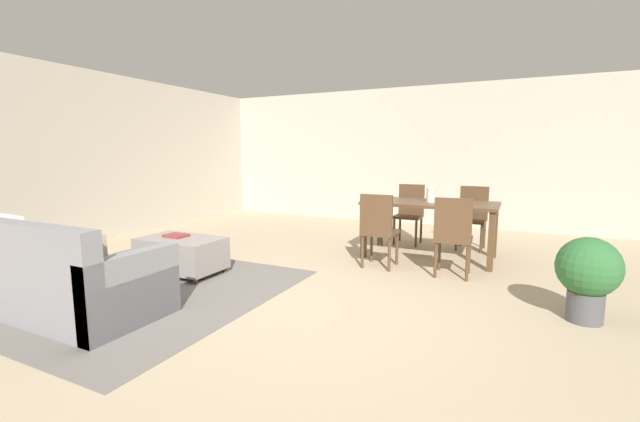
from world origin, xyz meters
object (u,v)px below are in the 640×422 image
Objects in this scene: dining_table at (430,209)px; book_on_ottoman at (176,236)px; dining_chair_far_left at (410,210)px; vase_centerpiece at (431,195)px; couch at (55,278)px; ottoman_table at (181,253)px; potted_plant at (588,273)px; dining_chair_far_right at (472,214)px; dining_chair_near_left at (378,227)px; dining_chair_near_right at (453,233)px.

book_on_ottoman is (-2.55, -2.02, -0.23)m from dining_table.
vase_centerpiece is at bearing -60.09° from dining_chair_far_left.
couch is 1.37m from ottoman_table.
dining_table is 2.29m from potted_plant.
couch is 4.61m from potted_plant.
dining_chair_far_right reaches higher than dining_table.
couch is 5.23m from dining_chair_far_right.
dining_chair_near_left is 3.54× the size of book_on_ottoman.
dining_chair_near_left is 1.00× the size of dining_chair_far_right.
potted_plant is at bearing 5.72° from book_on_ottoman.
ottoman_table is 3.24m from vase_centerpiece.
dining_chair_far_right is at bearing 1.58° from dining_chair_far_left.
couch is at bearing -96.83° from ottoman_table.
dining_chair_near_left is 0.88m from dining_chair_near_right.
dining_table is (2.46, 2.04, 0.43)m from ottoman_table.
dining_chair_far_left is 1.28× the size of potted_plant.
vase_centerpiece reaches higher than ottoman_table.
dining_chair_near_left is at bearing 31.36° from ottoman_table.
vase_centerpiece reaches higher than book_on_ottoman.
dining_table is at bearing -59.64° from dining_chair_far_left.
vase_centerpiece is (-0.45, -0.86, 0.34)m from dining_chair_far_right.
couch is 7.73× the size of book_on_ottoman.
dining_chair_near_left is at bearing 29.85° from book_on_ottoman.
dining_chair_far_left is at bearing 62.68° from couch.
dining_chair_near_left is 1.87m from dining_chair_far_right.
vase_centerpiece is 2.28m from potted_plant.
ottoman_table is (0.16, 1.36, -0.06)m from couch.
book_on_ottoman is (-2.10, -1.20, -0.08)m from dining_chair_near_left.
dining_chair_near_right is (3.05, 2.59, 0.22)m from couch.
dining_table is 2.39× the size of potted_plant.
ottoman_table is 0.56× the size of dining_table.
dining_chair_near_left is at bearing 180.00° from dining_chair_near_right.
dining_chair_near_right is at bearing -61.06° from dining_chair_far_left.
ottoman_table is 2.37m from dining_chair_near_left.
dining_chair_near_left is at bearing -121.34° from vase_centerpiece.
dining_chair_near_left reaches higher than dining_table.
potted_plant is at bearing -64.51° from dining_chair_far_right.
dining_chair_far_right reaches higher than book_on_ottoman.
dining_chair_far_right reaches higher than ottoman_table.
ottoman_table is 3.15m from dining_chair_near_right.
dining_chair_near_left is (2.01, 1.22, 0.28)m from ottoman_table.
ottoman_table is 4.10m from dining_chair_far_right.
dining_chair_far_right is 4.14m from book_on_ottoman.
ottoman_table is 4.88× the size of vase_centerpiece.
dining_chair_far_right is at bearing 44.24° from ottoman_table.
dining_chair_near_right is (0.42, -0.81, -0.15)m from dining_table.
couch is at bearing -127.66° from dining_table.
vase_centerpiece is (0.02, -0.04, 0.19)m from dining_table.
dining_chair_near_left is 2.22m from potted_plant.
book_on_ottoman is at bearing -157.97° from dining_chair_near_right.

